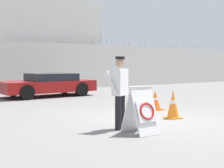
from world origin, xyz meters
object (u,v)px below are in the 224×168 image
Objects in this scene: security_guard at (120,89)px; traffic_cone_far at (134,103)px; traffic_cone_near at (173,104)px; barricade_sign at (142,110)px; parked_car_rear_sedan at (48,84)px; traffic_cone_mid at (155,100)px.

security_guard reaches higher than traffic_cone_far.
traffic_cone_near reaches higher than traffic_cone_far.
traffic_cone_far is at bearing 56.68° from barricade_sign.
security_guard reaches higher than parked_car_rear_sedan.
security_guard is 2.17m from traffic_cone_near.
barricade_sign is 2.47m from traffic_cone_far.
traffic_cone_mid is 1.31m from traffic_cone_far.
security_guard is at bearing 103.99° from barricade_sign.
security_guard is 2.25× the size of traffic_cone_far.
parked_car_rear_sedan is (1.52, 8.00, -0.36)m from security_guard.
traffic_cone_far is 0.17× the size of parked_car_rear_sedan.
traffic_cone_mid is at bearing 65.58° from traffic_cone_near.
traffic_cone_near is at bearing -62.63° from traffic_cone_far.
parked_car_rear_sedan reaches higher than traffic_cone_far.
barricade_sign is 1.28× the size of traffic_cone_near.
barricade_sign is 3.61m from traffic_cone_mid.
barricade_sign reaches higher than traffic_cone_far.
traffic_cone_near is at bearing 162.27° from security_guard.
traffic_cone_mid is at bearing 19.51° from traffic_cone_far.
traffic_cone_far is at bearing -160.49° from traffic_cone_mid.
traffic_cone_near is at bearing -114.42° from traffic_cone_mid.
barricade_sign is 2.17m from traffic_cone_near.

